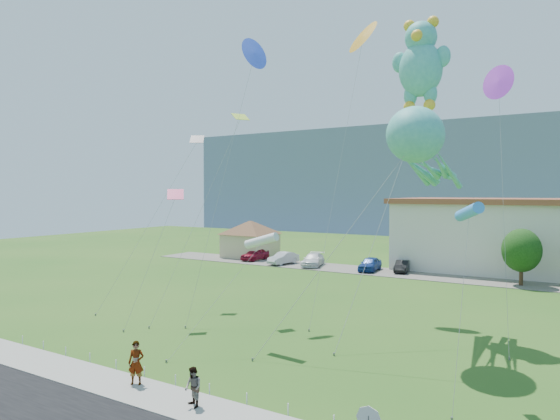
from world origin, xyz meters
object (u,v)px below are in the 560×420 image
(parked_car_blue, at_px, (370,264))
(parked_car_white, at_px, (313,260))
(pedestrian_left, at_px, (136,363))
(octopus_kite, at_px, (420,148))
(parked_car_red, at_px, (255,254))
(pavilion, at_px, (250,235))
(parked_car_black, at_px, (402,266))
(teddy_bear_kite, at_px, (421,62))
(parked_car_silver, at_px, (283,258))
(pedestrian_right, at_px, (193,387))

(parked_car_blue, bearing_deg, parked_car_white, 176.04)
(parked_car_white, xyz_separation_m, parked_car_blue, (7.15, 0.10, 0.02))
(pedestrian_left, bearing_deg, octopus_kite, 25.05)
(parked_car_red, distance_m, octopus_kite, 39.38)
(pavilion, relative_size, parked_car_white, 1.79)
(parked_car_blue, distance_m, parked_car_black, 3.53)
(octopus_kite, height_order, teddy_bear_kite, teddy_bear_kite)
(parked_car_silver, xyz_separation_m, parked_car_blue, (11.07, 0.52, 0.03))
(pavilion, bearing_deg, parked_car_blue, -9.60)
(pedestrian_left, xyz_separation_m, parked_car_white, (-10.18, 37.08, -0.28))
(pedestrian_right, relative_size, parked_car_white, 0.32)
(parked_car_red, height_order, parked_car_white, parked_car_red)
(pavilion, xyz_separation_m, teddy_bear_kite, (29.44, -22.56, 14.53))
(pedestrian_right, xyz_separation_m, parked_car_white, (-14.02, 37.58, -0.11))
(pedestrian_left, distance_m, octopus_kite, 18.91)
(teddy_bear_kite, bearing_deg, parked_car_red, 143.35)
(parked_car_white, distance_m, parked_car_blue, 7.15)
(octopus_kite, bearing_deg, teddy_bear_kite, 106.08)
(pedestrian_right, relative_size, parked_car_red, 0.36)
(pedestrian_right, distance_m, parked_car_black, 38.83)
(octopus_kite, xyz_separation_m, teddy_bear_kite, (-1.43, 4.97, 6.12))
(parked_car_red, xyz_separation_m, parked_car_black, (19.48, 0.31, -0.13))
(parked_car_silver, xyz_separation_m, parked_car_white, (3.92, 0.42, 0.01))
(pedestrian_right, height_order, parked_car_silver, pedestrian_right)
(pedestrian_right, bearing_deg, teddy_bear_kite, 102.27)
(pedestrian_right, bearing_deg, parked_car_white, 135.27)
(parked_car_blue, height_order, octopus_kite, octopus_kite)
(pavilion, height_order, octopus_kite, octopus_kite)
(octopus_kite, bearing_deg, pedestrian_right, -112.47)
(parked_car_red, height_order, parked_car_silver, parked_car_red)
(pedestrian_left, distance_m, parked_car_black, 38.17)
(pedestrian_right, distance_m, parked_car_silver, 41.26)
(parked_car_blue, height_order, parked_car_black, parked_car_blue)
(parked_car_blue, height_order, teddy_bear_kite, teddy_bear_kite)
(parked_car_silver, bearing_deg, parked_car_black, 16.32)
(parked_car_red, bearing_deg, pedestrian_left, -60.07)
(parked_car_silver, height_order, parked_car_black, parked_car_silver)
(pavilion, relative_size, parked_car_black, 2.37)
(parked_car_silver, distance_m, parked_car_black, 14.54)
(parked_car_white, bearing_deg, parked_car_silver, 171.46)
(parked_car_silver, height_order, octopus_kite, octopus_kite)
(parked_car_red, xyz_separation_m, parked_car_silver, (5.02, -1.20, -0.04))
(teddy_bear_kite, bearing_deg, parked_car_white, 133.10)
(pedestrian_left, bearing_deg, parked_car_silver, 82.24)
(parked_car_red, bearing_deg, teddy_bear_kite, -33.52)
(pavilion, relative_size, parked_car_blue, 2.04)
(pedestrian_right, bearing_deg, octopus_kite, 92.34)
(parked_car_white, bearing_deg, pavilion, 149.44)
(parked_car_blue, relative_size, parked_car_black, 1.16)
(pavilion, xyz_separation_m, parked_car_red, (2.42, -2.45, -2.19))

